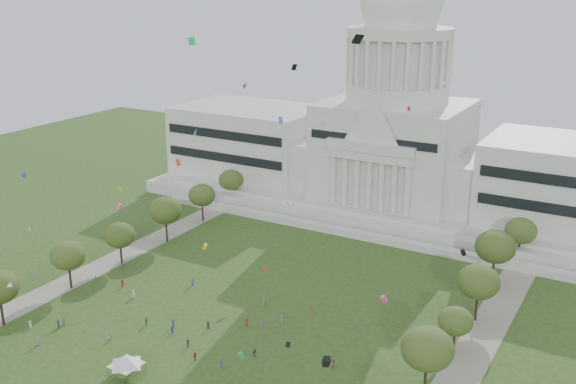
{
  "coord_description": "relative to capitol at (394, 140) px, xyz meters",
  "views": [
    {
      "loc": [
        74.62,
        -85.66,
        72.72
      ],
      "look_at": [
        0.0,
        45.0,
        24.0
      ],
      "focal_mm": 42.0,
      "sensor_mm": 36.0,
      "label": 1
    }
  ],
  "objects": [
    {
      "name": "row_tree_r_3",
      "position": [
        44.4,
        -79.1,
        -15.21
      ],
      "size": [
        7.01,
        7.01,
        9.98
      ],
      "color": "black",
      "rests_on": "ground"
    },
    {
      "name": "person_5",
      "position": [
        -3.46,
        -103.93,
        -21.45
      ],
      "size": [
        1.21,
        1.68,
        1.69
      ],
      "primitive_type": "imported",
      "rotation": [
        0.0,
        0.0,
        1.99
      ],
      "color": "#4C4C51",
      "rests_on": "ground"
    },
    {
      "name": "kite_swarm",
      "position": [
        3.47,
        -107.41,
        6.24
      ],
      "size": [
        86.91,
        98.04,
        60.6
      ],
      "color": "red",
      "rests_on": "ground"
    },
    {
      "name": "distant_crowd",
      "position": [
        -14.04,
        -98.34,
        -21.43
      ],
      "size": [
        65.55,
        40.39,
        1.87
      ],
      "color": "silver",
      "rests_on": "ground"
    },
    {
      "name": "row_tree_r_5",
      "position": [
        43.49,
        -43.4,
        -12.37
      ],
      "size": [
        9.82,
        9.82,
        13.96
      ],
      "color": "black",
      "rests_on": "ground"
    },
    {
      "name": "ground",
      "position": [
        0.0,
        -113.59,
        -22.3
      ],
      "size": [
        400.0,
        400.0,
        0.0
      ],
      "primitive_type": "plane",
      "color": "#2B471B",
      "rests_on": "ground"
    },
    {
      "name": "row_tree_r_4",
      "position": [
        44.76,
        -63.55,
        -13.01
      ],
      "size": [
        9.19,
        9.19,
        13.06
      ],
      "color": "black",
      "rests_on": "ground"
    },
    {
      "name": "row_tree_l_3",
      "position": [
        -44.09,
        -79.67,
        -14.09
      ],
      "size": [
        8.12,
        8.12,
        11.55
      ],
      "color": "black",
      "rests_on": "ground"
    },
    {
      "name": "person_10",
      "position": [
        10.4,
        -100.28,
        -21.43
      ],
      "size": [
        0.7,
        1.08,
        1.73
      ],
      "primitive_type": "imported",
      "rotation": [
        0.0,
        0.0,
        1.42
      ],
      "color": "#4C4C51",
      "rests_on": "ground"
    },
    {
      "name": "row_tree_l_4",
      "position": [
        -44.08,
        -61.17,
        -12.9
      ],
      "size": [
        9.29,
        9.29,
        13.21
      ],
      "color": "black",
      "rests_on": "ground"
    },
    {
      "name": "person_8",
      "position": [
        -16.86,
        -101.28,
        -21.42
      ],
      "size": [
        0.88,
        0.57,
        1.76
      ],
      "primitive_type": "imported",
      "rotation": [
        0.0,
        0.0,
        3.09
      ],
      "color": "#33723F",
      "rests_on": "ground"
    },
    {
      "name": "row_tree_r_6",
      "position": [
        45.96,
        -25.46,
        -13.79
      ],
      "size": [
        8.42,
        8.42,
        11.97
      ],
      "color": "black",
      "rests_on": "ground"
    },
    {
      "name": "path_left",
      "position": [
        -48.0,
        -83.59,
        -22.28
      ],
      "size": [
        8.0,
        160.0,
        0.04
      ],
      "primitive_type": "cube",
      "color": "gray",
      "rests_on": "ground"
    },
    {
      "name": "event_tent",
      "position": [
        -7.14,
        -117.87,
        -19.12
      ],
      "size": [
        7.68,
        7.68,
        4.1
      ],
      "color": "#4C4C4C",
      "rests_on": "ground"
    },
    {
      "name": "row_tree_r_2",
      "position": [
        44.17,
        -96.15,
        -12.64
      ],
      "size": [
        9.55,
        9.55,
        13.58
      ],
      "color": "black",
      "rests_on": "ground"
    },
    {
      "name": "row_tree_l_5",
      "position": [
        -45.22,
        -42.58,
        -13.88
      ],
      "size": [
        8.33,
        8.33,
        11.85
      ],
      "color": "black",
      "rests_on": "ground"
    },
    {
      "name": "row_tree_l_2",
      "position": [
        -45.04,
        -96.29,
        -13.79
      ],
      "size": [
        8.42,
        8.42,
        11.97
      ],
      "color": "black",
      "rests_on": "ground"
    },
    {
      "name": "path_right",
      "position": [
        48.0,
        -83.59,
        -22.28
      ],
      "size": [
        8.0,
        160.0,
        0.04
      ],
      "primitive_type": "cube",
      "color": "gray",
      "rests_on": "ground"
    },
    {
      "name": "person_3",
      "position": [
        7.02,
        -107.07,
        -21.52
      ],
      "size": [
        0.92,
        1.12,
        1.54
      ],
      "primitive_type": "imported",
      "rotation": [
        0.0,
        0.0,
        5.2
      ],
      "color": "navy",
      "rests_on": "ground"
    },
    {
      "name": "person_4",
      "position": [
        0.89,
        -107.24,
        -21.4
      ],
      "size": [
        0.58,
        1.05,
        1.78
      ],
      "primitive_type": "imported",
      "rotation": [
        0.0,
        0.0,
        4.72
      ],
      "color": "#B21E1E",
      "rests_on": "ground"
    },
    {
      "name": "person_2",
      "position": [
        25.92,
        -96.19,
        -21.35
      ],
      "size": [
        1.02,
        0.76,
        1.89
      ],
      "primitive_type": "imported",
      "rotation": [
        0.0,
        0.0,
        0.22
      ],
      "color": "olive",
      "rests_on": "ground"
    },
    {
      "name": "row_tree_l_6",
      "position": [
        -46.87,
        -24.45,
        -14.02
      ],
      "size": [
        8.19,
        8.19,
        11.64
      ],
      "color": "black",
      "rests_on": "ground"
    },
    {
      "name": "capitol",
      "position": [
        0.0,
        0.0,
        0.0
      ],
      "size": [
        160.0,
        64.5,
        91.3
      ],
      "color": "beige",
      "rests_on": "ground"
    }
  ]
}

